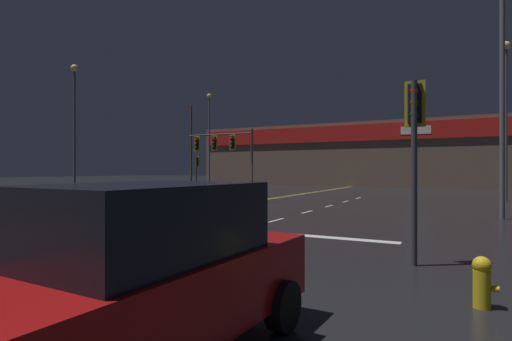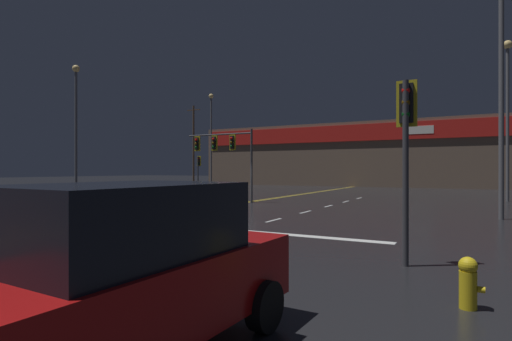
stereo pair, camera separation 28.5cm
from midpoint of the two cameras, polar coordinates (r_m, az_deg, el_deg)
ground_plane at (r=23.48m, az=-3.98°, el=-4.89°), size 200.00×200.00×0.00m
road_markings at (r=21.48m, az=-3.86°, el=-5.34°), size 15.98×60.00×0.01m
traffic_signal_median at (r=25.81m, az=-5.20°, el=3.45°), size 4.87×0.36×4.58m
traffic_signal_corner_northwest at (r=39.25m, az=-8.63°, el=0.74°), size 0.42×0.36×3.40m
traffic_signal_corner_southeast at (r=9.16m, az=20.89°, el=5.54°), size 0.42×0.36×3.95m
streetlight_median_approach at (r=30.94m, az=31.88°, el=8.49°), size 0.56×0.56×10.43m
streetlight_far_left at (r=19.75m, az=31.38°, el=12.66°), size 0.56×0.56×10.01m
streetlight_far_right at (r=47.58m, az=-6.88°, el=5.94°), size 0.56×0.56×11.05m
streetlight_far_median at (r=34.01m, az=-24.73°, el=7.46°), size 0.56×0.56×10.15m
fire_hydrant at (r=6.84m, az=28.51°, el=-13.68°), size 0.35×0.26×0.76m
parked_car at (r=4.50m, az=-17.42°, el=-13.75°), size 2.18×4.38×1.88m
building_backdrop at (r=54.65m, az=14.48°, el=2.09°), size 42.33×10.23×7.92m
utility_pole_row at (r=47.42m, az=11.53°, el=4.19°), size 47.02×0.26×11.11m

